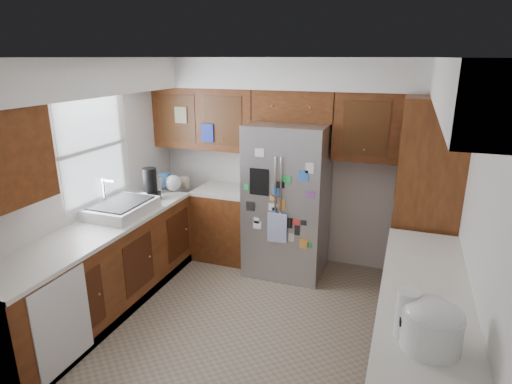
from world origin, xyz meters
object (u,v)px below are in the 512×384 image
fridge (287,200)px  rice_cooker (432,324)px  paper_towel (407,314)px  pantry (426,201)px

fridge → rice_cooker: fridge is taller
rice_cooker → paper_towel: paper_towel is taller
pantry → paper_towel: (-0.14, -2.21, -0.01)m
pantry → rice_cooker: 2.27m
fridge → rice_cooker: 2.78m
pantry → rice_cooker: pantry is taller
rice_cooker → paper_towel: bearing=155.3°
fridge → rice_cooker: size_ratio=5.24×
paper_towel → rice_cooker: bearing=-24.7°
pantry → fridge: size_ratio=1.19×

